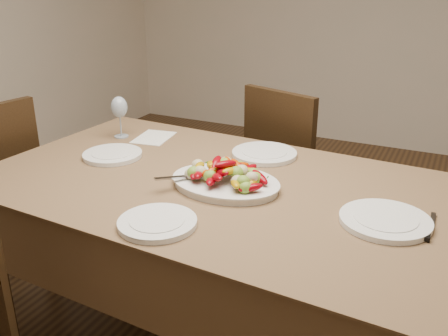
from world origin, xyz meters
The scene contains 12 objects.
dining_table centered at (-0.14, 0.04, 0.38)m, with size 1.84×1.04×0.76m, color brown.
chair_far centered at (-0.13, 0.94, 0.47)m, with size 0.42×0.42×0.95m, color black, non-canonical shape.
serving_platter centered at (-0.12, 0.01, 0.77)m, with size 0.40×0.29×0.02m, color white.
roasted_vegetables centered at (-0.12, 0.01, 0.83)m, with size 0.32×0.22×0.09m, color #77020A, non-canonical shape.
serving_spoon centered at (-0.19, -0.02, 0.81)m, with size 0.28×0.06×0.03m, color #9EA0A8, non-canonical shape.
plate_left centered at (-0.68, 0.09, 0.77)m, with size 0.25×0.25×0.02m, color white.
plate_right centered at (0.44, -0.02, 0.77)m, with size 0.28×0.28×0.02m, color white.
plate_far centered at (-0.12, 0.38, 0.77)m, with size 0.27×0.27×0.02m, color white.
plate_near centered at (-0.18, -0.34, 0.77)m, with size 0.24×0.24×0.02m, color white.
wine_glass centered at (-0.81, 0.32, 0.86)m, with size 0.08×0.08×0.20m, color #8C99A5, non-canonical shape.
menu_card centered at (-0.67, 0.38, 0.76)m, with size 0.15×0.21×0.00m, color silver.
table_knife centered at (0.57, 0.00, 0.76)m, with size 0.02×0.20×0.01m, color #9EA0A8, non-canonical shape.
Camera 1 is at (0.60, -1.47, 1.49)m, focal length 40.00 mm.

